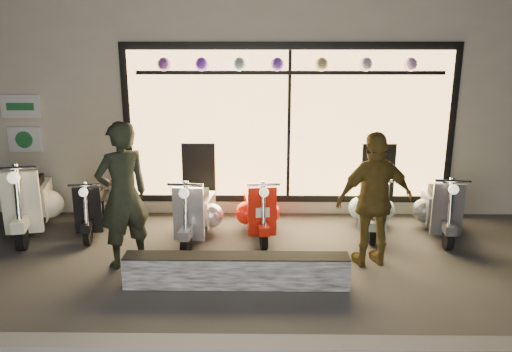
{
  "coord_description": "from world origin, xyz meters",
  "views": [
    {
      "loc": [
        0.37,
        -6.17,
        2.89
      ],
      "look_at": [
        0.28,
        0.6,
        1.05
      ],
      "focal_mm": 35.0,
      "sensor_mm": 36.0,
      "label": 1
    }
  ],
  "objects": [
    {
      "name": "scooter_cream",
      "position": [
        -3.25,
        1.2,
        0.47
      ],
      "size": [
        0.77,
        1.63,
        1.16
      ],
      "rotation": [
        0.0,
        0.0,
        0.24
      ],
      "color": "black",
      "rests_on": "ground"
    },
    {
      "name": "scooter_blue",
      "position": [
        2.1,
        1.33,
        0.38
      ],
      "size": [
        0.57,
        1.32,
        0.94
      ],
      "rotation": [
        0.0,
        0.0,
        -0.18
      ],
      "color": "black",
      "rests_on": "ground"
    },
    {
      "name": "kerb",
      "position": [
        0.0,
        -2.0,
        0.06
      ],
      "size": [
        40.0,
        0.25,
        0.12
      ],
      "primitive_type": "cube",
      "color": "slate",
      "rests_on": "ground"
    },
    {
      "name": "scooter_black",
      "position": [
        -2.27,
        1.2,
        0.35
      ],
      "size": [
        0.5,
        1.23,
        0.88
      ],
      "rotation": [
        0.0,
        0.0,
        0.14
      ],
      "color": "black",
      "rests_on": "ground"
    },
    {
      "name": "ground",
      "position": [
        0.0,
        0.0,
        0.0
      ],
      "size": [
        40.0,
        40.0,
        0.0
      ],
      "primitive_type": "plane",
      "color": "#383533",
      "rests_on": "ground"
    },
    {
      "name": "scooter_grey",
      "position": [
        3.11,
        1.19,
        0.39
      ],
      "size": [
        0.54,
        1.37,
        0.97
      ],
      "rotation": [
        0.0,
        0.0,
        -0.13
      ],
      "color": "black",
      "rests_on": "ground"
    },
    {
      "name": "shop_building",
      "position": [
        0.0,
        4.98,
        2.1
      ],
      "size": [
        10.2,
        6.23,
        4.2
      ],
      "color": "beige",
      "rests_on": "ground"
    },
    {
      "name": "graffiti_barrier",
      "position": [
        0.06,
        -0.65,
        0.2
      ],
      "size": [
        2.71,
        0.28,
        0.4
      ],
      "primitive_type": "cube",
      "color": "black",
      "rests_on": "ground"
    },
    {
      "name": "scooter_silver",
      "position": [
        -0.62,
        0.95,
        0.39
      ],
      "size": [
        0.51,
        1.37,
        0.98
      ],
      "rotation": [
        0.0,
        0.0,
        -0.09
      ],
      "color": "black",
      "rests_on": "ground"
    },
    {
      "name": "woman",
      "position": [
        1.83,
        0.01,
        0.9
      ],
      "size": [
        1.12,
        0.68,
        1.79
      ],
      "primitive_type": "imported",
      "rotation": [
        0.0,
        0.0,
        3.38
      ],
      "color": "brown",
      "rests_on": "ground"
    },
    {
      "name": "man",
      "position": [
        -1.43,
        -0.05,
        0.96
      ],
      "size": [
        0.84,
        0.8,
        1.93
      ],
      "primitive_type": "imported",
      "rotation": [
        0.0,
        0.0,
        3.83
      ],
      "color": "black",
      "rests_on": "ground"
    },
    {
      "name": "scooter_red",
      "position": [
        0.31,
        1.13,
        0.37
      ],
      "size": [
        0.51,
        1.29,
        0.92
      ],
      "rotation": [
        0.0,
        0.0,
        0.12
      ],
      "color": "black",
      "rests_on": "ground"
    }
  ]
}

